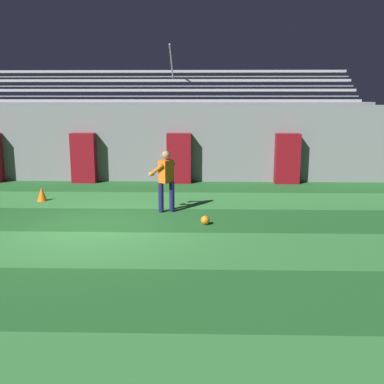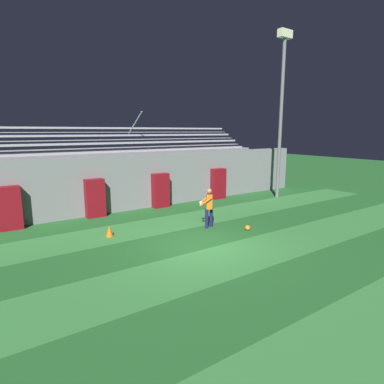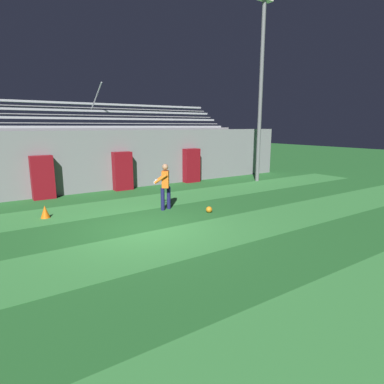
# 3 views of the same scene
# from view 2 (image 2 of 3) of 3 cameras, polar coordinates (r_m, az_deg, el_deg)

# --- Properties ---
(ground_plane) EXTENTS (80.00, 80.00, 0.00)m
(ground_plane) POSITION_cam_2_polar(r_m,az_deg,el_deg) (11.45, 1.35, -9.60)
(ground_plane) COLOR #236028
(turf_stripe_near) EXTENTS (28.00, 2.27, 0.01)m
(turf_stripe_near) POSITION_cam_2_polar(r_m,az_deg,el_deg) (7.92, 29.66, -20.98)
(turf_stripe_near) COLOR #38843D
(turf_stripe_near) RESTS_ON ground
(turf_stripe_mid) EXTENTS (28.00, 2.27, 0.01)m
(turf_stripe_mid) POSITION_cam_2_polar(r_m,az_deg,el_deg) (10.38, 6.19, -11.86)
(turf_stripe_mid) COLOR #38843D
(turf_stripe_mid) RESTS_ON ground
(turf_stripe_far) EXTENTS (28.00, 2.27, 0.01)m
(turf_stripe_far) POSITION_cam_2_polar(r_m,az_deg,el_deg) (13.92, -6.08, -5.91)
(turf_stripe_far) COLOR #38843D
(turf_stripe_far) RESTS_ON ground
(back_wall) EXTENTS (24.00, 0.60, 2.80)m
(back_wall) POSITION_cam_2_polar(r_m,az_deg,el_deg) (16.65, -11.82, 1.62)
(back_wall) COLOR gray
(back_wall) RESTS_ON ground
(padding_pillar_gate_left) EXTENTS (0.87, 0.44, 1.80)m
(padding_pillar_gate_left) POSITION_cam_2_polar(r_m,az_deg,el_deg) (15.65, -16.85, -1.06)
(padding_pillar_gate_left) COLOR maroon
(padding_pillar_gate_left) RESTS_ON ground
(padding_pillar_gate_right) EXTENTS (0.87, 0.44, 1.80)m
(padding_pillar_gate_right) POSITION_cam_2_polar(r_m,az_deg,el_deg) (16.99, -5.61, 0.27)
(padding_pillar_gate_right) COLOR maroon
(padding_pillar_gate_right) RESTS_ON ground
(padding_pillar_far_left) EXTENTS (0.87, 0.44, 1.80)m
(padding_pillar_far_left) POSITION_cam_2_polar(r_m,az_deg,el_deg) (15.01, -29.68, -2.52)
(padding_pillar_far_left) COLOR maroon
(padding_pillar_far_left) RESTS_ON ground
(padding_pillar_far_right) EXTENTS (0.87, 0.44, 1.80)m
(padding_pillar_far_right) POSITION_cam_2_polar(r_m,az_deg,el_deg) (19.15, 4.69, 1.48)
(padding_pillar_far_right) COLOR maroon
(padding_pillar_far_right) RESTS_ON ground
(bleacher_stand) EXTENTS (18.00, 3.35, 5.03)m
(bleacher_stand) POSITION_cam_2_polar(r_m,az_deg,el_deg) (18.47, -14.23, 2.71)
(bleacher_stand) COLOR gray
(bleacher_stand) RESTS_ON ground
(floodlight_pole) EXTENTS (0.90, 0.36, 9.54)m
(floodlight_pole) POSITION_cam_2_polar(r_m,az_deg,el_deg) (19.99, 15.68, 15.88)
(floodlight_pole) COLOR slate
(floodlight_pole) RESTS_ON ground
(goalkeeper) EXTENTS (0.72, 0.74, 1.67)m
(goalkeeper) POSITION_cam_2_polar(r_m,az_deg,el_deg) (13.34, 2.99, -2.38)
(goalkeeper) COLOR #19194C
(goalkeeper) RESTS_ON ground
(soccer_ball) EXTENTS (0.22, 0.22, 0.22)m
(soccer_ball) POSITION_cam_2_polar(r_m,az_deg,el_deg) (13.33, 9.86, -6.30)
(soccer_ball) COLOR orange
(soccer_ball) RESTS_ON ground
(traffic_cone) EXTENTS (0.30, 0.30, 0.42)m
(traffic_cone) POSITION_cam_2_polar(r_m,az_deg,el_deg) (12.81, -14.47, -6.73)
(traffic_cone) COLOR orange
(traffic_cone) RESTS_ON ground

